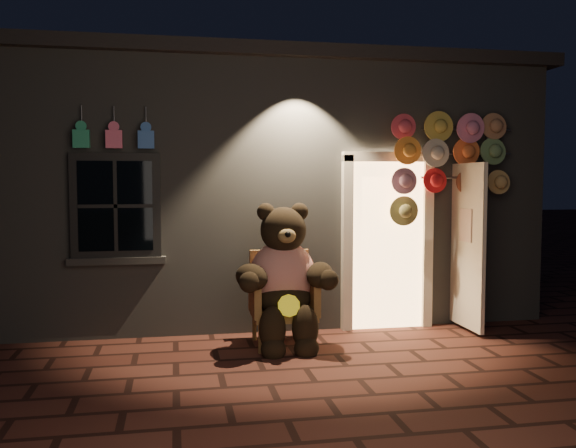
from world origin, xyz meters
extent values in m
plane|color=#4F271E|center=(0.00, 0.00, 0.00)|extent=(60.00, 60.00, 0.00)
cube|color=slate|center=(0.00, 4.00, 1.65)|extent=(7.00, 5.00, 3.30)
cube|color=black|center=(0.00, 4.00, 3.38)|extent=(7.30, 5.30, 0.16)
cube|color=black|center=(-1.90, 1.46, 1.55)|extent=(1.00, 0.10, 1.20)
cube|color=black|center=(-1.90, 1.43, 1.55)|extent=(0.82, 0.06, 1.02)
cube|color=slate|center=(-1.90, 1.46, 0.92)|extent=(1.10, 0.14, 0.08)
cube|color=#F7B86F|center=(1.35, 1.48, 1.05)|extent=(0.92, 0.10, 2.10)
cube|color=beige|center=(0.83, 1.44, 1.05)|extent=(0.12, 0.12, 2.20)
cube|color=beige|center=(1.87, 1.44, 1.05)|extent=(0.12, 0.12, 2.20)
cube|color=beige|center=(1.35, 1.44, 2.13)|extent=(1.16, 0.12, 0.12)
cube|color=beige|center=(2.25, 1.10, 1.05)|extent=(0.05, 0.80, 2.00)
cube|color=#28956A|center=(-2.25, 1.38, 2.30)|extent=(0.18, 0.07, 0.20)
cylinder|color=#59595E|center=(-2.25, 1.44, 2.55)|extent=(0.02, 0.02, 0.25)
cube|color=#EA6084|center=(-1.90, 1.38, 2.30)|extent=(0.18, 0.07, 0.20)
cylinder|color=#59595E|center=(-1.90, 1.44, 2.55)|extent=(0.02, 0.02, 0.25)
cube|color=#3261B1|center=(-1.55, 1.38, 2.30)|extent=(0.18, 0.07, 0.20)
cylinder|color=#59595E|center=(-1.55, 1.44, 2.55)|extent=(0.02, 0.02, 0.25)
cube|color=olive|center=(-0.07, 0.87, 0.36)|extent=(0.69, 0.64, 0.10)
cube|color=olive|center=(-0.06, 1.17, 0.70)|extent=(0.68, 0.09, 0.68)
cube|color=olive|center=(-0.39, 0.86, 0.55)|extent=(0.08, 0.59, 0.39)
cube|color=olive|center=(0.25, 0.85, 0.55)|extent=(0.08, 0.59, 0.39)
cylinder|color=olive|center=(-0.36, 0.61, 0.16)|extent=(0.05, 0.05, 0.31)
cylinder|color=olive|center=(0.22, 0.60, 0.16)|extent=(0.05, 0.05, 0.31)
cylinder|color=olive|center=(-0.35, 1.15, 0.16)|extent=(0.05, 0.05, 0.31)
cylinder|color=olive|center=(0.23, 1.14, 0.16)|extent=(0.05, 0.05, 0.31)
ellipsoid|color=red|center=(-0.06, 0.94, 0.77)|extent=(0.76, 0.61, 0.79)
ellipsoid|color=black|center=(-0.07, 0.85, 0.54)|extent=(0.63, 0.53, 0.37)
sphere|color=black|center=(-0.07, 0.88, 1.29)|extent=(0.51, 0.51, 0.51)
sphere|color=black|center=(-0.25, 0.92, 1.49)|extent=(0.20, 0.20, 0.20)
sphere|color=black|center=(0.12, 0.91, 1.49)|extent=(0.20, 0.20, 0.20)
ellipsoid|color=olive|center=(-0.07, 0.65, 1.25)|extent=(0.20, 0.14, 0.16)
ellipsoid|color=black|center=(-0.44, 0.70, 0.81)|extent=(0.44, 0.58, 0.29)
ellipsoid|color=black|center=(0.31, 0.69, 0.81)|extent=(0.45, 0.59, 0.29)
ellipsoid|color=black|center=(-0.25, 0.52, 0.28)|extent=(0.29, 0.29, 0.49)
ellipsoid|color=black|center=(0.11, 0.51, 0.28)|extent=(0.29, 0.29, 0.49)
sphere|color=black|center=(-0.25, 0.45, 0.08)|extent=(0.27, 0.27, 0.27)
sphere|color=black|center=(0.11, 0.45, 0.08)|extent=(0.27, 0.27, 0.27)
cylinder|color=yellow|center=(-0.07, 0.52, 0.52)|extent=(0.24, 0.10, 0.23)
cylinder|color=#59595E|center=(2.64, 1.38, 1.33)|extent=(0.04, 0.04, 2.67)
cylinder|color=#59595E|center=(2.34, 1.36, 2.47)|extent=(1.19, 0.03, 0.03)
cylinder|color=#59595E|center=(2.34, 1.36, 2.17)|extent=(1.19, 0.03, 0.03)
cylinder|color=#59595E|center=(2.34, 1.36, 1.88)|extent=(1.19, 0.03, 0.03)
cylinder|color=#D54052|center=(1.50, 1.30, 2.52)|extent=(0.34, 0.11, 0.34)
cylinder|color=gold|center=(1.90, 1.27, 2.52)|extent=(0.34, 0.11, 0.34)
cylinder|color=pink|center=(2.29, 1.24, 2.52)|extent=(0.34, 0.11, 0.34)
cylinder|color=tan|center=(2.69, 1.30, 2.52)|extent=(0.34, 0.11, 0.34)
cylinder|color=orange|center=(1.50, 1.27, 2.17)|extent=(0.34, 0.11, 0.34)
cylinder|color=beige|center=(1.90, 1.24, 2.17)|extent=(0.34, 0.11, 0.34)
cylinder|color=orange|center=(2.29, 1.30, 2.17)|extent=(0.34, 0.11, 0.34)
cylinder|color=#6C995F|center=(2.69, 1.27, 2.17)|extent=(0.34, 0.11, 0.34)
cylinder|color=pink|center=(1.50, 1.24, 1.83)|extent=(0.34, 0.11, 0.34)
cylinder|color=red|center=(1.90, 1.30, 1.83)|extent=(0.34, 0.11, 0.34)
cylinder|color=brown|center=(2.29, 1.27, 1.83)|extent=(0.34, 0.11, 0.34)
cylinder|color=#E1AE62|center=(2.69, 1.24, 1.83)|extent=(0.34, 0.11, 0.34)
cylinder|color=olive|center=(1.50, 1.30, 1.48)|extent=(0.34, 0.11, 0.34)
camera|label=1|loc=(-1.25, -5.72, 1.83)|focal=38.00mm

